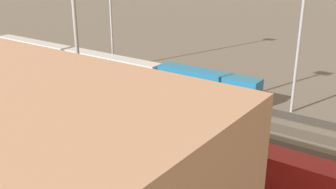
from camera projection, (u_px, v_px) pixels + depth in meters
name	position (u px, v px, depth m)	size (l,w,h in m)	color
ground_plane	(186.00, 121.00, 55.26)	(400.00, 400.00, 0.00)	#60594F
track_bed_0	(219.00, 100.00, 62.88)	(140.00, 2.80, 0.12)	#3D3833
track_bed_1	(204.00, 110.00, 59.06)	(140.00, 2.80, 0.12)	#4C443D
track_bed_2	(186.00, 120.00, 55.24)	(140.00, 2.80, 0.12)	#3D3833
track_bed_3	(165.00, 133.00, 51.42)	(140.00, 2.80, 0.12)	#4C443D
track_bed_4	(141.00, 147.00, 47.59)	(140.00, 2.80, 0.12)	#3D3833
train_on_track_0	(102.00, 63.00, 76.62)	(66.40, 3.06, 4.40)	#1E6B9E
train_on_track_3	(146.00, 113.00, 52.42)	(10.00, 3.00, 5.00)	gold
train_on_track_4	(98.00, 118.00, 50.91)	(66.40, 3.00, 4.40)	maroon
light_mast_0	(303.00, 4.00, 53.07)	(2.80, 0.70, 24.64)	#9EA0A5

